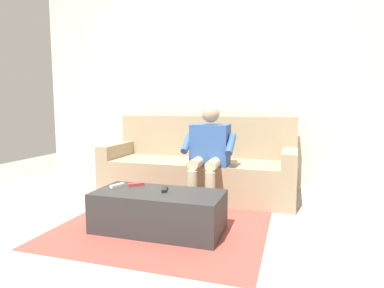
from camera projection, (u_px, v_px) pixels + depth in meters
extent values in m
plane|color=gray|center=(178.00, 213.00, 3.31)|extent=(8.00, 8.00, 0.00)
cube|color=beige|center=(210.00, 80.00, 4.34)|extent=(4.92, 0.06, 2.79)
cube|color=#9E896B|center=(196.00, 179.00, 3.85)|extent=(1.93, 0.66, 0.42)
cube|color=#9E896B|center=(205.00, 153.00, 4.21)|extent=(2.25, 0.16, 0.93)
cube|color=#9E896B|center=(289.00, 178.00, 3.53)|extent=(0.16, 0.66, 0.59)
cube|color=#9E896B|center=(116.00, 167.00, 4.15)|extent=(0.16, 0.66, 0.59)
cube|color=#2D2D2D|center=(159.00, 211.00, 2.81)|extent=(1.09, 0.51, 0.34)
cube|color=#335693|center=(210.00, 145.00, 3.55)|extent=(0.39, 0.28, 0.44)
sphere|color=tan|center=(211.00, 113.00, 3.51)|extent=(0.19, 0.19, 0.19)
cylinder|color=#C6B793|center=(215.00, 163.00, 3.37)|extent=(0.11, 0.37, 0.11)
cylinder|color=#C6B793|center=(198.00, 162.00, 3.42)|extent=(0.11, 0.37, 0.11)
cylinder|color=#C6B793|center=(210.00, 193.00, 3.23)|extent=(0.10, 0.10, 0.42)
cylinder|color=#C6B793|center=(192.00, 192.00, 3.28)|extent=(0.10, 0.10, 0.42)
cylinder|color=#335693|center=(231.00, 144.00, 3.40)|extent=(0.08, 0.27, 0.22)
cylinder|color=#335693|center=(187.00, 143.00, 3.54)|extent=(0.08, 0.27, 0.22)
cube|color=#B73333|center=(136.00, 184.00, 3.00)|extent=(0.13, 0.13, 0.02)
cube|color=black|center=(165.00, 189.00, 2.82)|extent=(0.08, 0.15, 0.02)
cube|color=white|center=(117.00, 186.00, 2.96)|extent=(0.08, 0.15, 0.02)
cube|color=#9E473D|center=(166.00, 224.00, 2.98)|extent=(1.79, 1.67, 0.01)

